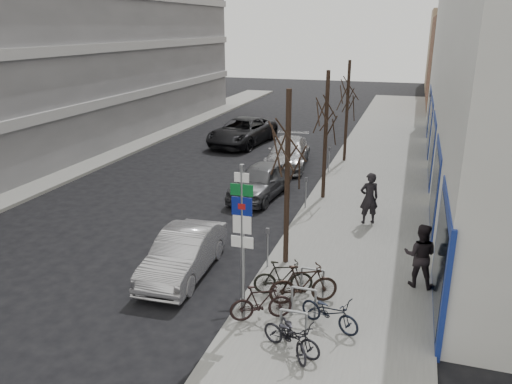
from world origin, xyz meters
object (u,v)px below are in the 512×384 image
Objects in this scene: bike_mid_curb at (330,310)px; bike_far_curb at (292,333)px; bike_near_left at (293,333)px; bike_near_right at (261,302)px; meter_back at (329,157)px; pedestrian_far at (420,255)px; bike_rack at (304,299)px; bike_far_inner at (304,284)px; tree_mid at (327,105)px; parked_car_front at (183,254)px; pedestrian_near at (369,198)px; tree_near at (288,138)px; parked_car_back at (288,153)px; lane_car at (242,132)px; meter_mid at (306,190)px; bike_mid_inner at (283,277)px; highway_sign_pole at (242,236)px; tree_far at (348,87)px; parked_car_mid at (261,181)px; meter_front at (267,244)px.

bike_far_curb is at bearing 173.28° from bike_mid_curb.
bike_near_left is 1.48m from bike_near_right.
meter_back is 0.79× the size of bike_mid_curb.
bike_rack is at bearing 47.02° from pedestrian_far.
bike_far_inner is (-0.15, 0.66, 0.06)m from bike_rack.
bike_rack is 13.50m from meter_back.
tree_mid is 9.11m from parked_car_front.
bike_near_right is 7.67m from pedestrian_near.
tree_near is 10.98m from meter_back.
lane_car is at bearing 127.47° from parked_car_back.
bike_near_left is at bearing 160.41° from bike_far_inner.
lane_car reaches higher than bike_near_left.
meter_mid is 6.99m from bike_mid_inner.
tree_near is 5.72m from bike_near_left.
bike_rack is at bearing 92.19° from bike_mid_curb.
parked_car_front is (-3.01, 1.88, 0.04)m from bike_near_right.
bike_mid_curb is 15.36m from parked_car_back.
highway_sign_pole is 2.50m from bike_near_left.
tree_near is at bearing -90.00° from tree_mid.
highway_sign_pole reaches higher than lane_car.
pedestrian_near is (0.84, 8.43, 0.50)m from bike_near_left.
bike_mid_inner reaches higher than bike_mid_curb.
meter_back is 0.81× the size of bike_near_left.
tree_far reaches higher than bike_near_right.
tree_mid reaches higher than parked_car_mid.
bike_mid_inner reaches higher than bike_near_left.
tree_mid is at bearing 27.01° from bike_far_curb.
tree_far is 2.94× the size of bike_far_inner.
meter_back is 13.87m from bike_mid_curb.
bike_near_left is (1.73, -14.86, -0.29)m from meter_back.
parked_car_front reaches higher than bike_far_curb.
pedestrian_far is at bearing -13.36° from bike_far_curb.
parked_car_back reaches higher than bike_mid_curb.
bike_near_left is at bearing 60.42° from pedestrian_far.
lane_car is at bearing -52.14° from pedestrian_far.
bike_near_left is at bearing -86.69° from bike_rack.
pedestrian_far is at bearing -59.96° from tree_mid.
tree_far reaches higher than bike_far_inner.
tree_near is 5.95m from meter_mid.
pedestrian_near is (0.88, 8.43, 0.51)m from bike_far_curb.
bike_near_right is at bearing 42.74° from pedestrian_far.
highway_sign_pole reaches higher than parked_car_back.
bike_rack is 0.41× the size of tree_far.
tree_near is 3.98m from bike_mid_inner.
parked_car_back is at bearing -6.41° from bike_mid_inner.
tree_mid reaches higher than bike_near_right.
pedestrian_far reaches higher than parked_car_front.
tree_near is 3.26m from meter_front.
parked_car_back is (-2.80, 11.46, -3.37)m from tree_near.
parked_car_front is at bearing -152.48° from tree_near.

